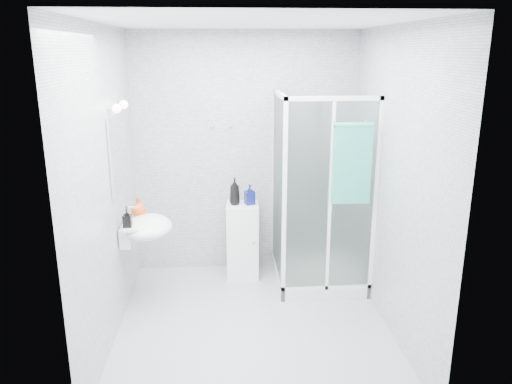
{
  "coord_description": "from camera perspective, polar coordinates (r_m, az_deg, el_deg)",
  "views": [
    {
      "loc": [
        -0.25,
        -4.0,
        2.39
      ],
      "look_at": [
        0.05,
        0.35,
        1.15
      ],
      "focal_mm": 35.0,
      "sensor_mm": 36.0,
      "label": 1
    }
  ],
  "objects": [
    {
      "name": "soap_dispenser_black",
      "position": [
        4.61,
        -14.5,
        -2.9
      ],
      "size": [
        0.08,
        0.08,
        0.17
      ],
      "primitive_type": "imported",
      "rotation": [
        0.0,
        0.0,
        -0.01
      ],
      "color": "black",
      "rests_on": "wall_basin"
    },
    {
      "name": "shower_enclosure",
      "position": [
        5.23,
        6.51,
        -6.04
      ],
      "size": [
        0.9,
        0.95,
        2.0
      ],
      "color": "white",
      "rests_on": "ground"
    },
    {
      "name": "hand_towel",
      "position": [
        4.62,
        10.94,
        3.4
      ],
      "size": [
        0.35,
        0.05,
        0.75
      ],
      "color": "teal",
      "rests_on": "shower_enclosure"
    },
    {
      "name": "wall_basin",
      "position": [
        4.78,
        -12.59,
        -3.98
      ],
      "size": [
        0.46,
        0.56,
        0.35
      ],
      "color": "white",
      "rests_on": "ground"
    },
    {
      "name": "mirror",
      "position": [
        4.63,
        -15.55,
        4.22
      ],
      "size": [
        0.02,
        0.6,
        0.7
      ],
      "primitive_type": "cube",
      "color": "white",
      "rests_on": "room"
    },
    {
      "name": "soap_dispenser_orange",
      "position": [
        4.88,
        -13.29,
        -1.67
      ],
      "size": [
        0.19,
        0.19,
        0.19
      ],
      "primitive_type": "imported",
      "rotation": [
        0.0,
        0.0,
        0.37
      ],
      "color": "#C74717",
      "rests_on": "wall_basin"
    },
    {
      "name": "wall_hooks",
      "position": [
        5.31,
        -3.93,
        7.51
      ],
      "size": [
        0.23,
        0.06,
        0.03
      ],
      "color": "silver",
      "rests_on": "room"
    },
    {
      "name": "storage_cabinet",
      "position": [
        5.42,
        -1.54,
        -5.57
      ],
      "size": [
        0.35,
        0.37,
        0.82
      ],
      "rotation": [
        0.0,
        0.0,
        -0.04
      ],
      "color": "white",
      "rests_on": "ground"
    },
    {
      "name": "shampoo_bottle_a",
      "position": [
        5.24,
        -2.45,
        0.07
      ],
      "size": [
        0.12,
        0.12,
        0.29
      ],
      "primitive_type": "imported",
      "rotation": [
        0.0,
        0.0,
        0.12
      ],
      "color": "black",
      "rests_on": "storage_cabinet"
    },
    {
      "name": "shampoo_bottle_b",
      "position": [
        5.25,
        -0.73,
        -0.29
      ],
      "size": [
        0.12,
        0.12,
        0.21
      ],
      "primitive_type": "imported",
      "rotation": [
        0.0,
        0.0,
        0.29
      ],
      "color": "#0E1558",
      "rests_on": "storage_cabinet"
    },
    {
      "name": "room",
      "position": [
        4.15,
        -0.36,
        0.66
      ],
      "size": [
        2.4,
        2.6,
        2.6
      ],
      "color": "#B9BEC0",
      "rests_on": "ground"
    },
    {
      "name": "vanity_lights",
      "position": [
        4.56,
        -15.33,
        9.41
      ],
      "size": [
        0.1,
        0.4,
        0.08
      ],
      "color": "silver",
      "rests_on": "room"
    }
  ]
}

